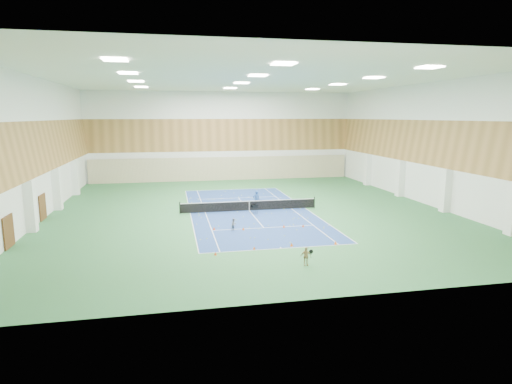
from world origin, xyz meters
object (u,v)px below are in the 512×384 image
child_court (234,224)px  ball_cart (254,209)px  child_apron (306,256)px  tennis_net (249,205)px  coach (256,200)px

child_court → ball_cart: size_ratio=1.14×
child_apron → ball_cart: 14.06m
child_court → ball_cart: child_court is taller
tennis_net → child_apron: 15.33m
ball_cart → coach: bearing=59.4°
coach → ball_cart: bearing=84.4°
coach → ball_cart: coach is taller
child_court → tennis_net: bearing=32.9°
child_court → child_apron: (3.04, -8.64, 0.08)m
child_apron → coach: bearing=87.7°
tennis_net → child_apron: bearing=-87.8°
child_apron → ball_cart: (-0.37, 14.06, -0.14)m
coach → child_court: bearing=77.5°
tennis_net → child_apron: size_ratio=11.29×
coach → ball_cart: 2.01m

